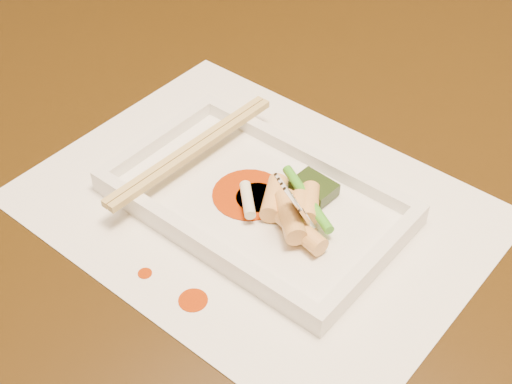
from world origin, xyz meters
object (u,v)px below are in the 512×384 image
Objects in this scene: chopstick_a at (189,148)px; table at (284,208)px; fork at (338,160)px; plate_base at (256,203)px; placemat at (256,207)px.

table is at bearing 68.04° from chopstick_a.
fork is at bearing -36.02° from table.
plate_base is at bearing 0.00° from chopstick_a.
table is 3.50× the size of placemat.
fork is at bearing 14.42° from plate_base.
placemat is 2.86× the size of fork.
fork reaches higher than placemat.
placemat is at bearing -67.13° from table.
table is 6.83× the size of chopstick_a.
table is 0.15m from placemat.
placemat is 1.95× the size of chopstick_a.
table is 5.38× the size of plate_base.
chopstick_a is (-0.08, 0.00, 0.03)m from placemat.
fork is at bearing 14.42° from placemat.
plate_base is at bearing 0.00° from placemat.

